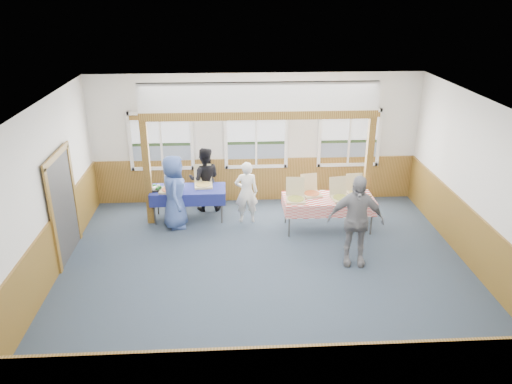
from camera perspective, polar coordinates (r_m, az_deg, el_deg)
floor at (r=9.71m, az=1.20°, el=-9.03°), size 8.00×8.00×0.00m
ceiling at (r=8.48m, az=1.38°, el=9.71°), size 8.00×8.00×0.00m
wall_back at (r=12.26m, az=0.00°, el=6.07°), size 8.00×0.00×8.00m
wall_front at (r=5.92m, az=4.01°, el=-13.59°), size 8.00×0.00×8.00m
wall_left at (r=9.54m, az=-23.41°, el=-0.81°), size 0.00×8.00×8.00m
wall_right at (r=10.09m, az=24.55°, el=0.23°), size 0.00×8.00×8.00m
wainscot_back at (r=12.58m, az=0.01°, el=1.45°), size 7.98×0.05×1.10m
wainscot_front at (r=6.62m, az=3.72°, el=-20.82°), size 7.98×0.05×1.10m
wainscot_left at (r=9.97m, az=-22.35°, el=-6.36°), size 0.05×6.98×1.10m
wainscot_right at (r=10.49m, az=23.51°, el=-5.08°), size 0.05×6.98×1.10m
cased_opening at (r=10.52m, az=-21.21°, el=-1.61°), size 0.06×1.30×2.10m
window_left at (r=12.29m, az=-10.82°, el=6.09°), size 1.56×0.10×1.46m
window_mid at (r=12.20m, az=0.01°, el=6.37°), size 1.56×0.10×1.46m
window_right at (r=12.54m, az=10.63°, el=6.43°), size 1.56×0.10×1.46m
post_left at (r=11.38m, az=-12.32°, el=2.08°), size 0.15×0.15×2.40m
post_right at (r=11.67m, az=12.71°, el=2.57°), size 0.15×0.15×2.40m
cross_beam at (r=10.87m, az=0.37°, el=8.77°), size 5.15×0.18×0.18m
table_left at (r=11.59m, az=-7.76°, el=0.11°), size 1.73×0.81×0.76m
table_right at (r=11.11m, az=8.28°, el=-0.89°), size 2.05×1.03×0.76m
pizza_box_a at (r=11.48m, az=-9.77°, el=0.45°), size 0.51×0.58×0.45m
pizza_box_b at (r=11.67m, az=-6.04°, el=1.04°), size 0.44×0.53×0.45m
pizza_box_c at (r=10.85m, az=4.54°, el=-0.61°), size 0.44×0.52×0.45m
pizza_box_d at (r=11.18m, az=6.33°, el=0.01°), size 0.46×0.53×0.42m
pizza_box_e at (r=11.05m, az=9.63°, el=-0.45°), size 0.46×0.53×0.43m
pizza_box_f at (r=11.34m, az=11.38°, el=0.03°), size 0.42×0.50×0.42m
veggie_tray at (r=11.64m, az=-11.46°, el=0.45°), size 0.39×0.39×0.09m
drink_glass at (r=11.04m, az=12.89°, el=-0.68°), size 0.07×0.07×0.15m
woman_white at (r=11.33m, az=-1.11°, el=-0.03°), size 0.55×0.37×1.46m
woman_black at (r=12.01m, az=-5.88°, el=1.46°), size 0.77×0.61×1.56m
man_blue at (r=11.20m, az=-9.33°, el=0.01°), size 0.61×0.87×1.69m
person_grey at (r=9.74m, az=11.31°, el=-3.23°), size 1.12×0.57×1.84m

